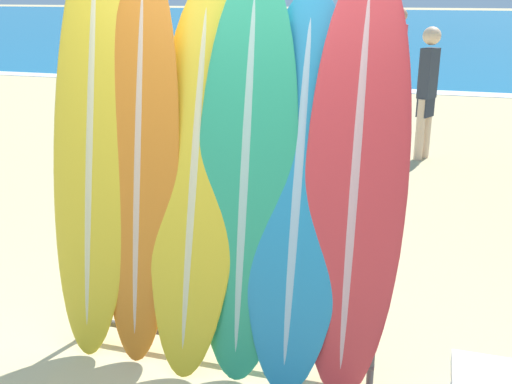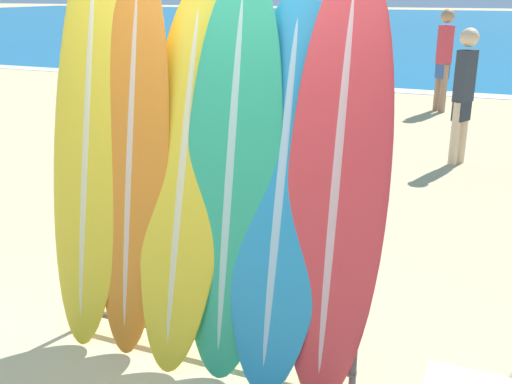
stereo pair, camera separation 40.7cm
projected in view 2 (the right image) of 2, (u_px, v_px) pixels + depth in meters
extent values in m
plane|color=tan|center=(200.00, 378.00, 3.46)|extent=(160.00, 160.00, 0.00)
cube|color=#146693|center=(490.00, 25.00, 39.03)|extent=(120.00, 60.00, 0.00)
cube|color=white|center=(434.00, 93.00, 13.04)|extent=(120.00, 0.60, 0.01)
cylinder|color=#47474C|center=(79.00, 272.00, 3.87)|extent=(0.04, 0.04, 0.79)
cylinder|color=#47474C|center=(355.00, 330.00, 3.21)|extent=(0.04, 0.04, 0.79)
cylinder|color=#47474C|center=(202.00, 240.00, 3.42)|extent=(1.86, 0.04, 0.04)
cylinder|color=#47474C|center=(205.00, 339.00, 3.63)|extent=(1.86, 0.04, 0.04)
ellipsoid|color=yellow|center=(90.00, 142.00, 3.60)|extent=(0.53, 0.60, 2.51)
ellipsoid|color=beige|center=(90.00, 142.00, 3.60)|extent=(0.10, 0.59, 2.42)
ellipsoid|color=orange|center=(132.00, 164.00, 3.50)|extent=(0.48, 0.49, 2.32)
ellipsoid|color=beige|center=(132.00, 164.00, 3.50)|extent=(0.09, 0.48, 2.23)
ellipsoid|color=yellow|center=(184.00, 179.00, 3.41)|extent=(0.54, 0.68, 2.21)
ellipsoid|color=beige|center=(184.00, 179.00, 3.41)|extent=(0.10, 0.66, 2.12)
ellipsoid|color=#289E70|center=(231.00, 180.00, 3.28)|extent=(0.57, 0.51, 2.28)
ellipsoid|color=#9AC3B3|center=(231.00, 180.00, 3.28)|extent=(0.10, 0.49, 2.19)
ellipsoid|color=teal|center=(281.00, 197.00, 3.19)|extent=(0.58, 0.60, 2.16)
ellipsoid|color=#98BACC|center=(281.00, 197.00, 3.19)|extent=(0.10, 0.58, 2.07)
ellipsoid|color=red|center=(336.00, 191.00, 3.05)|extent=(0.54, 0.48, 2.30)
ellipsoid|color=#D59E9F|center=(336.00, 191.00, 3.05)|extent=(0.10, 0.47, 2.21)
cylinder|color=beige|center=(463.00, 132.00, 7.66)|extent=(0.11, 0.11, 0.81)
cylinder|color=beige|center=(455.00, 134.00, 7.55)|extent=(0.11, 0.11, 0.81)
cube|color=#282D38|center=(461.00, 111.00, 7.52)|extent=(0.23, 0.27, 0.24)
cube|color=#2D333D|center=(465.00, 76.00, 7.38)|extent=(0.25, 0.29, 0.63)
sphere|color=beige|center=(470.00, 37.00, 7.23)|extent=(0.23, 0.23, 0.23)
cylinder|color=#A87A5B|center=(438.00, 87.00, 11.02)|extent=(0.12, 0.12, 0.86)
cylinder|color=#A87A5B|center=(444.00, 89.00, 10.85)|extent=(0.12, 0.12, 0.86)
cube|color=#385693|center=(442.00, 71.00, 10.84)|extent=(0.27, 0.28, 0.26)
cube|color=#DB3842|center=(445.00, 45.00, 10.69)|extent=(0.30, 0.31, 0.68)
sphere|color=#A87A5B|center=(448.00, 16.00, 10.53)|extent=(0.24, 0.24, 0.24)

